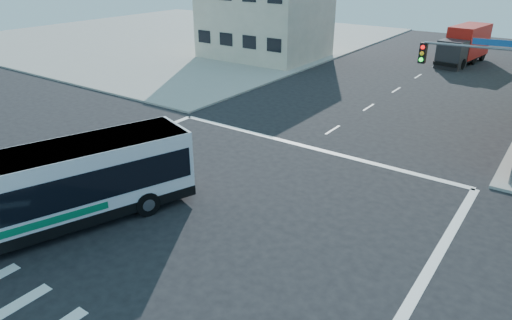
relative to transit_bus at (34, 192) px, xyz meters
The scene contains 6 objects.
ground 6.81m from the transit_bus, 48.41° to the left, with size 120.00×120.00×0.00m, color black.
sidewalk_nw 50.35m from the transit_bus, 127.53° to the left, with size 50.00×50.00×0.15m, color #99978E.
building_west 37.17m from the transit_bus, 109.97° to the left, with size 12.06×10.06×8.00m.
signal_mast_ne 20.76m from the transit_bus, 49.13° to the left, with size 7.91×1.13×8.07m.
transit_bus is the anchor object (origin of this frame).
box_truck 44.67m from the transit_bus, 81.93° to the left, with size 3.58×8.78×3.84m.
Camera 1 is at (12.15, -12.87, 10.45)m, focal length 32.00 mm.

